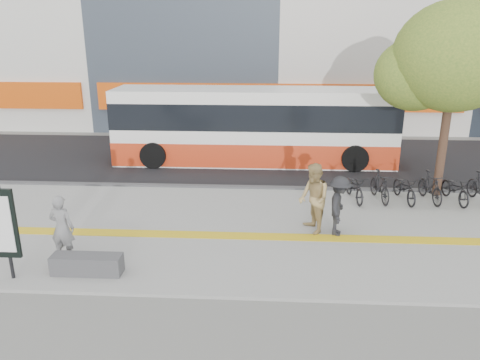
# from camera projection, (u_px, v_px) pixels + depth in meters

# --- Properties ---
(ground) EXTENTS (120.00, 120.00, 0.00)m
(ground) POSITION_uv_depth(u_px,v_px,m) (207.00, 255.00, 11.71)
(ground) COLOR slate
(ground) RESTS_ON ground
(sidewalk) EXTENTS (40.00, 7.00, 0.08)m
(sidewalk) POSITION_uv_depth(u_px,v_px,m) (214.00, 229.00, 13.12)
(sidewalk) COLOR gray
(sidewalk) RESTS_ON ground
(tactile_strip) EXTENTS (40.00, 0.45, 0.01)m
(tactile_strip) POSITION_uv_depth(u_px,v_px,m) (212.00, 235.00, 12.63)
(tactile_strip) COLOR gold
(tactile_strip) RESTS_ON sidewalk
(street) EXTENTS (40.00, 8.00, 0.06)m
(street) POSITION_uv_depth(u_px,v_px,m) (233.00, 159.00, 20.24)
(street) COLOR black
(street) RESTS_ON ground
(curb) EXTENTS (40.00, 0.25, 0.14)m
(curb) POSITION_uv_depth(u_px,v_px,m) (225.00, 188.00, 16.43)
(curb) COLOR #373739
(curb) RESTS_ON ground
(bench) EXTENTS (1.60, 0.45, 0.45)m
(bench) POSITION_uv_depth(u_px,v_px,m) (87.00, 264.00, 10.62)
(bench) COLOR #373739
(bench) RESTS_ON sidewalk
(signboard) EXTENTS (0.55, 0.10, 2.20)m
(signboard) POSITION_uv_depth(u_px,v_px,m) (5.00, 225.00, 10.08)
(signboard) COLOR black
(signboard) RESTS_ON sidewalk
(street_tree) EXTENTS (4.40, 3.80, 6.31)m
(street_tree) POSITION_uv_depth(u_px,v_px,m) (453.00, 59.00, 14.49)
(street_tree) COLOR #352218
(street_tree) RESTS_ON sidewalk
(bus) EXTENTS (11.42, 2.71, 3.04)m
(bus) POSITION_uv_depth(u_px,v_px,m) (254.00, 128.00, 19.26)
(bus) COLOR white
(bus) RESTS_ON street
(bicycle_row) EXTENTS (4.74, 1.74, 0.97)m
(bicycle_row) POSITION_uv_depth(u_px,v_px,m) (416.00, 188.00, 14.99)
(bicycle_row) COLOR black
(bicycle_row) RESTS_ON sidewalk
(seated_woman) EXTENTS (0.62, 0.43, 1.64)m
(seated_woman) POSITION_uv_depth(u_px,v_px,m) (62.00, 228.00, 11.10)
(seated_woman) COLOR black
(seated_woman) RESTS_ON sidewalk
(pedestrian_tan) EXTENTS (0.98, 1.12, 1.93)m
(pedestrian_tan) POSITION_uv_depth(u_px,v_px,m) (314.00, 199.00, 12.58)
(pedestrian_tan) COLOR tan
(pedestrian_tan) RESTS_ON sidewalk
(pedestrian_dark) EXTENTS (0.84, 1.17, 1.64)m
(pedestrian_dark) POSITION_uv_depth(u_px,v_px,m) (339.00, 206.00, 12.45)
(pedestrian_dark) COLOR black
(pedestrian_dark) RESTS_ON sidewalk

